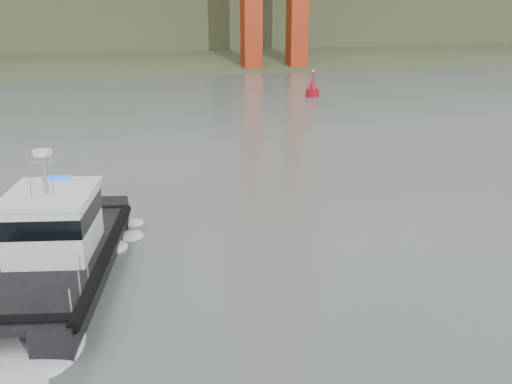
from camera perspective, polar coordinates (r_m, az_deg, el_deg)
The scene contains 4 objects.
ground at distance 23.46m, azimuth 6.15°, elevation -9.99°, with size 400.00×400.00×0.00m, color slate.
headlands at distance 144.79m, azimuth -13.30°, elevation 16.46°, with size 500.00×105.36×27.12m.
patrol_boat at distance 25.30m, azimuth -19.61°, elevation -5.18°, with size 6.78×12.56×5.78m.
nav_buoy at distance 71.36m, azimuth 5.67°, elevation 10.20°, with size 1.64×1.64×3.41m.
Camera 1 is at (-7.99, -19.01, 11.17)m, focal length 40.00 mm.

